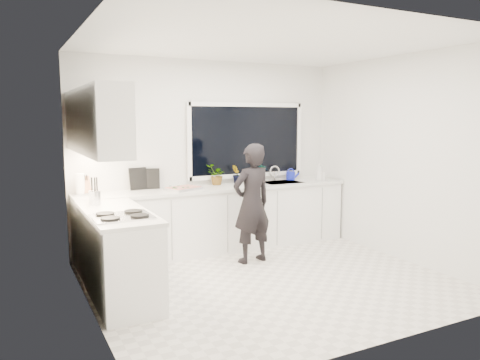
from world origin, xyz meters
TOP-DOWN VIEW (x-y plane):
  - floor at (0.00, 0.00)m, footprint 4.00×3.50m
  - wall_back at (0.00, 1.76)m, footprint 4.00×0.02m
  - wall_left at (-2.01, 0.00)m, footprint 0.02×3.50m
  - wall_right at (2.01, 0.00)m, footprint 0.02×3.50m
  - ceiling at (0.00, 0.00)m, footprint 4.00×3.50m
  - window at (0.60, 1.73)m, footprint 1.80×0.02m
  - base_cabinets_back at (0.00, 1.45)m, footprint 3.92×0.58m
  - base_cabinets_left at (-1.67, 0.35)m, footprint 0.58×1.60m
  - countertop_back at (0.00, 1.44)m, footprint 3.94×0.62m
  - countertop_left at (-1.67, 0.35)m, footprint 0.62×1.60m
  - upper_cabinets at (-1.79, 0.70)m, footprint 0.34×2.10m
  - sink at (1.05, 1.45)m, footprint 0.58×0.42m
  - faucet at (1.05, 1.65)m, footprint 0.03×0.03m
  - stovetop at (-1.69, -0.00)m, footprint 0.56×0.48m
  - person at (0.16, 0.75)m, footprint 0.62×0.45m
  - pizza_tray at (-0.54, 1.42)m, footprint 0.53×0.46m
  - pizza at (-0.54, 1.42)m, footprint 0.48×0.41m
  - watering_can at (1.32, 1.61)m, footprint 0.14×0.14m
  - paper_towel_roll at (-1.85, 1.55)m, footprint 0.12×0.12m
  - knife_block at (-1.80, 1.59)m, footprint 0.15×0.13m
  - utensil_crock at (-1.81, 0.80)m, footprint 0.15×0.15m
  - picture_frame_large at (-0.89, 1.69)m, footprint 0.22×0.08m
  - picture_frame_small at (-1.08, 1.69)m, footprint 0.25×0.06m
  - herb_plants at (0.22, 1.61)m, footprint 0.99×0.29m
  - soap_bottles at (1.65, 1.30)m, footprint 0.16×0.12m

SIDE VIEW (x-z plane):
  - floor at x=0.00m, z-range -0.02..0.00m
  - base_cabinets_back at x=0.00m, z-range 0.00..0.88m
  - base_cabinets_left at x=-1.67m, z-range 0.00..0.88m
  - person at x=0.16m, z-range 0.00..1.56m
  - sink at x=1.05m, z-range 0.80..0.94m
  - countertop_back at x=0.00m, z-range 0.88..0.92m
  - countertop_left at x=-1.67m, z-range 0.88..0.92m
  - stovetop at x=-1.69m, z-range 0.92..0.95m
  - pizza_tray at x=-0.54m, z-range 0.92..0.95m
  - pizza at x=-0.54m, z-range 0.95..0.96m
  - watering_can at x=1.32m, z-range 0.92..1.05m
  - utensil_crock at x=-1.81m, z-range 0.92..1.08m
  - faucet at x=1.05m, z-range 0.92..1.14m
  - knife_block at x=-1.80m, z-range 0.92..1.14m
  - paper_towel_roll at x=-1.85m, z-range 0.92..1.18m
  - soap_bottles at x=1.65m, z-range 0.91..1.20m
  - picture_frame_large at x=-0.89m, z-range 0.92..1.20m
  - herb_plants at x=0.22m, z-range 0.92..1.21m
  - picture_frame_small at x=-1.08m, z-range 0.92..1.22m
  - wall_back at x=0.00m, z-range 0.00..2.70m
  - wall_left at x=-2.01m, z-range 0.00..2.70m
  - wall_right at x=2.01m, z-range 0.00..2.70m
  - window at x=0.60m, z-range 1.05..2.05m
  - upper_cabinets at x=-1.79m, z-range 1.50..2.20m
  - ceiling at x=0.00m, z-range 2.70..2.72m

